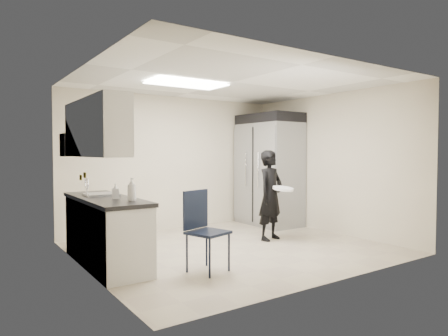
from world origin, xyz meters
TOP-DOWN VIEW (x-y plane):
  - floor at (0.00, 0.00)m, footprint 4.50×4.50m
  - ceiling at (0.00, 0.00)m, footprint 4.50×4.50m
  - back_wall at (0.00, 2.00)m, footprint 4.50×0.00m
  - left_wall at (-2.25, 0.00)m, footprint 0.00×4.00m
  - right_wall at (2.25, 0.00)m, footprint 0.00×4.00m
  - ceiling_panel at (-0.60, 0.40)m, footprint 1.20×0.60m
  - lower_counter at (-1.95, 0.20)m, footprint 0.60×1.90m
  - countertop at (-1.95, 0.20)m, footprint 0.64×1.95m
  - sink at (-1.93, 0.45)m, footprint 0.42×0.40m
  - faucet at (-2.13, 0.45)m, footprint 0.02×0.02m
  - upper_cabinets at (-2.08, 0.20)m, footprint 0.35×1.80m
  - towel_dispenser at (-2.14, 1.35)m, footprint 0.22×0.30m
  - notice_sticker_left at (-2.24, 0.10)m, footprint 0.00×0.12m
  - notice_sticker_right at (-2.24, 0.30)m, footprint 0.00×0.12m
  - commercial_fridge at (1.83, 1.27)m, footprint 0.80×1.35m
  - fridge_compressor at (1.83, 1.27)m, footprint 0.80×1.35m
  - folding_chair at (-0.99, -0.83)m, footprint 0.55×0.55m
  - man_tuxedo at (0.89, 0.13)m, footprint 0.64×0.51m
  - bucket_lid at (0.95, -0.11)m, footprint 0.43×0.43m
  - soap_bottle_a at (-1.81, -0.39)m, footprint 0.12×0.12m
  - soap_bottle_b at (-1.90, -0.05)m, footprint 0.11×0.11m

SIDE VIEW (x-z plane):
  - floor at x=0.00m, z-range 0.00..0.00m
  - lower_counter at x=-1.95m, z-range 0.00..0.86m
  - folding_chair at x=-0.99m, z-range 0.00..1.00m
  - man_tuxedo at x=0.89m, z-range 0.00..1.54m
  - sink at x=-1.93m, z-range 0.80..0.94m
  - countertop at x=-1.95m, z-range 0.86..0.91m
  - bucket_lid at x=0.95m, z-range 0.88..0.92m
  - soap_bottle_b at x=-1.90m, z-range 0.91..1.11m
  - faucet at x=-2.13m, z-range 0.90..1.14m
  - commercial_fridge at x=1.83m, z-range 0.00..2.10m
  - soap_bottle_a at x=-1.81m, z-range 0.91..1.20m
  - notice_sticker_right at x=-2.24m, z-range 1.15..1.21m
  - notice_sticker_left at x=-2.24m, z-range 1.19..1.25m
  - back_wall at x=0.00m, z-range -0.95..3.55m
  - left_wall at x=-2.25m, z-range -0.70..3.30m
  - right_wall at x=2.25m, z-range -0.70..3.30m
  - towel_dispenser at x=-2.14m, z-range 1.45..1.80m
  - upper_cabinets at x=-2.08m, z-range 1.45..2.20m
  - fridge_compressor at x=1.83m, z-range 2.10..2.30m
  - ceiling_panel at x=-0.60m, z-range 2.56..2.58m
  - ceiling at x=0.00m, z-range 2.60..2.60m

